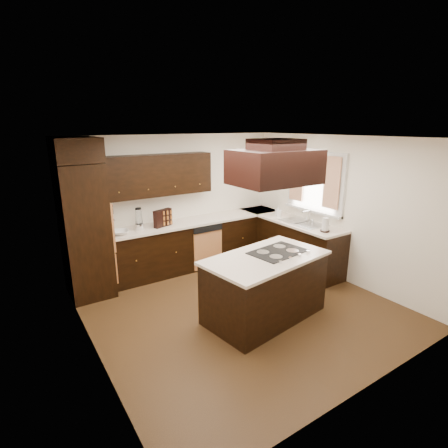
% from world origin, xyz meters
% --- Properties ---
extents(floor, '(4.20, 4.20, 0.02)m').
position_xyz_m(floor, '(0.00, 0.00, -0.01)').
color(floor, '#55371B').
rests_on(floor, ground).
extents(ceiling, '(4.20, 4.20, 0.02)m').
position_xyz_m(ceiling, '(0.00, 0.00, 2.51)').
color(ceiling, white).
rests_on(ceiling, ground).
extents(wall_back, '(4.20, 0.02, 2.50)m').
position_xyz_m(wall_back, '(0.00, 2.11, 1.25)').
color(wall_back, white).
rests_on(wall_back, ground).
extents(wall_front, '(4.20, 0.02, 2.50)m').
position_xyz_m(wall_front, '(0.00, -2.11, 1.25)').
color(wall_front, white).
rests_on(wall_front, ground).
extents(wall_left, '(0.02, 4.20, 2.50)m').
position_xyz_m(wall_left, '(-2.11, 0.00, 1.25)').
color(wall_left, white).
rests_on(wall_left, ground).
extents(wall_right, '(0.02, 4.20, 2.50)m').
position_xyz_m(wall_right, '(2.11, 0.00, 1.25)').
color(wall_right, white).
rests_on(wall_right, ground).
extents(oven_column, '(0.65, 0.75, 2.12)m').
position_xyz_m(oven_column, '(-1.78, 1.71, 1.06)').
color(oven_column, black).
rests_on(oven_column, floor).
extents(wall_oven_face, '(0.05, 0.62, 0.78)m').
position_xyz_m(wall_oven_face, '(-1.43, 1.71, 1.12)').
color(wall_oven_face, '#CF824A').
rests_on(wall_oven_face, oven_column).
extents(base_cabinets_back, '(2.93, 0.60, 0.88)m').
position_xyz_m(base_cabinets_back, '(0.03, 1.80, 0.44)').
color(base_cabinets_back, black).
rests_on(base_cabinets_back, floor).
extents(base_cabinets_right, '(0.60, 2.40, 0.88)m').
position_xyz_m(base_cabinets_right, '(1.80, 0.90, 0.44)').
color(base_cabinets_right, black).
rests_on(base_cabinets_right, floor).
extents(countertop_back, '(2.93, 0.63, 0.04)m').
position_xyz_m(countertop_back, '(0.03, 1.79, 0.90)').
color(countertop_back, beige).
rests_on(countertop_back, base_cabinets_back).
extents(countertop_right, '(0.63, 2.40, 0.04)m').
position_xyz_m(countertop_right, '(1.79, 0.90, 0.90)').
color(countertop_right, beige).
rests_on(countertop_right, base_cabinets_right).
extents(upper_cabinets, '(2.00, 0.34, 0.72)m').
position_xyz_m(upper_cabinets, '(-0.43, 1.93, 1.81)').
color(upper_cabinets, black).
rests_on(upper_cabinets, wall_back).
extents(dishwasher_front, '(0.60, 0.05, 0.72)m').
position_xyz_m(dishwasher_front, '(0.33, 1.50, 0.40)').
color(dishwasher_front, '#CF824A').
rests_on(dishwasher_front, floor).
extents(window_frame, '(0.06, 1.32, 1.12)m').
position_xyz_m(window_frame, '(2.07, 0.55, 1.65)').
color(window_frame, silver).
rests_on(window_frame, wall_right).
extents(window_pane, '(0.00, 1.20, 1.00)m').
position_xyz_m(window_pane, '(2.10, 0.55, 1.65)').
color(window_pane, white).
rests_on(window_pane, wall_right).
extents(curtain_left, '(0.02, 0.34, 0.90)m').
position_xyz_m(curtain_left, '(2.01, 0.13, 1.70)').
color(curtain_left, beige).
rests_on(curtain_left, wall_right).
extents(curtain_right, '(0.02, 0.34, 0.90)m').
position_xyz_m(curtain_right, '(2.01, 0.97, 1.70)').
color(curtain_right, beige).
rests_on(curtain_right, wall_right).
extents(sink_rim, '(0.52, 0.84, 0.01)m').
position_xyz_m(sink_rim, '(1.80, 0.55, 0.92)').
color(sink_rim, silver).
rests_on(sink_rim, countertop_right).
extents(island, '(1.78, 1.14, 0.88)m').
position_xyz_m(island, '(0.13, -0.40, 0.44)').
color(island, black).
rests_on(island, floor).
extents(island_top, '(1.85, 1.21, 0.04)m').
position_xyz_m(island_top, '(0.13, -0.40, 0.90)').
color(island_top, beige).
rests_on(island_top, island).
extents(cooktop, '(0.86, 0.63, 0.01)m').
position_xyz_m(cooktop, '(0.38, -0.36, 0.93)').
color(cooktop, black).
rests_on(cooktop, island_top).
extents(range_hood, '(1.05, 0.72, 0.42)m').
position_xyz_m(range_hood, '(0.10, -0.55, 2.16)').
color(range_hood, black).
rests_on(range_hood, ceiling).
extents(hood_duct, '(0.55, 0.50, 0.13)m').
position_xyz_m(hood_duct, '(0.10, -0.55, 2.44)').
color(hood_duct, black).
rests_on(hood_duct, ceiling).
extents(blender_base, '(0.15, 0.15, 0.10)m').
position_xyz_m(blender_base, '(-0.87, 1.79, 0.97)').
color(blender_base, silver).
rests_on(blender_base, countertop_back).
extents(blender_pitcher, '(0.13, 0.13, 0.26)m').
position_xyz_m(blender_pitcher, '(-0.87, 1.79, 1.15)').
color(blender_pitcher, silver).
rests_on(blender_pitcher, blender_base).
extents(spice_rack, '(0.38, 0.21, 0.31)m').
position_xyz_m(spice_rack, '(-0.45, 1.74, 1.07)').
color(spice_rack, black).
rests_on(spice_rack, countertop_back).
extents(mixing_bowl, '(0.34, 0.34, 0.07)m').
position_xyz_m(mixing_bowl, '(-1.23, 1.69, 0.95)').
color(mixing_bowl, silver).
rests_on(mixing_bowl, countertop_back).
extents(soap_bottle, '(0.11, 0.11, 0.21)m').
position_xyz_m(soap_bottle, '(1.75, 1.17, 1.02)').
color(soap_bottle, silver).
rests_on(soap_bottle, countertop_right).
extents(paper_towel, '(0.14, 0.14, 0.24)m').
position_xyz_m(paper_towel, '(1.71, -0.06, 1.04)').
color(paper_towel, silver).
rests_on(paper_towel, countertop_right).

